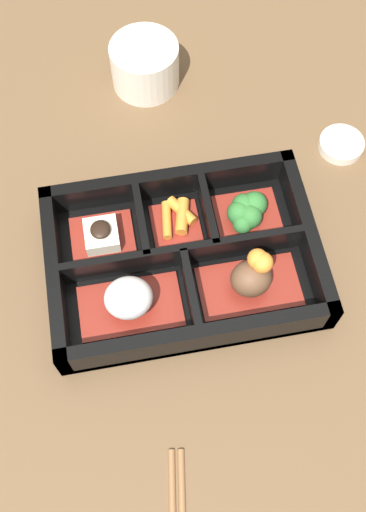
{
  "coord_description": "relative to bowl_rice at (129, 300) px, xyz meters",
  "views": [
    {
      "loc": [
        0.05,
        0.28,
        0.6
      ],
      "look_at": [
        0.0,
        0.0,
        0.03
      ],
      "focal_mm": 42.0,
      "sensor_mm": 36.0,
      "label": 1
    }
  ],
  "objects": [
    {
      "name": "bowl_tofu",
      "position": [
        0.02,
        -0.08,
        -0.01
      ],
      "size": [
        0.07,
        0.07,
        0.03
      ],
      "color": "maroon",
      "rests_on": "bento_base"
    },
    {
      "name": "tea_cup",
      "position": [
        -0.06,
        -0.31,
        0.0
      ],
      "size": [
        0.09,
        0.09,
        0.06
      ],
      "color": "beige",
      "rests_on": "ground_plane"
    },
    {
      "name": "bowl_greens",
      "position": [
        -0.14,
        -0.08,
        -0.01
      ],
      "size": [
        0.07,
        0.07,
        0.03
      ],
      "color": "maroon",
      "rests_on": "bento_base"
    },
    {
      "name": "bowl_carrots",
      "position": [
        -0.07,
        -0.09,
        -0.01
      ],
      "size": [
        0.05,
        0.07,
        0.02
      ],
      "color": "maroon",
      "rests_on": "bento_base"
    },
    {
      "name": "bento_rim",
      "position": [
        -0.06,
        -0.04,
        -0.01
      ],
      "size": [
        0.29,
        0.2,
        0.05
      ],
      "color": "black",
      "rests_on": "ground_plane"
    },
    {
      "name": "bowl_rice",
      "position": [
        0.0,
        0.0,
        0.0
      ],
      "size": [
        0.11,
        0.06,
        0.05
      ],
      "color": "maroon",
      "rests_on": "bento_base"
    },
    {
      "name": "bowl_stew",
      "position": [
        -0.13,
        -0.0,
        0.0
      ],
      "size": [
        0.11,
        0.06,
        0.06
      ],
      "color": "maroon",
      "rests_on": "bento_base"
    },
    {
      "name": "bento_base",
      "position": [
        -0.06,
        -0.04,
        -0.03
      ],
      "size": [
        0.29,
        0.2,
        0.01
      ],
      "color": "black",
      "rests_on": "ground_plane"
    },
    {
      "name": "sauce_dish",
      "position": [
        -0.28,
        -0.17,
        -0.02
      ],
      "size": [
        0.05,
        0.05,
        0.01
      ],
      "color": "beige",
      "rests_on": "ground_plane"
    },
    {
      "name": "ground_plane",
      "position": [
        -0.06,
        -0.04,
        -0.03
      ],
      "size": [
        3.0,
        3.0,
        0.0
      ],
      "primitive_type": "plane",
      "color": "brown"
    }
  ]
}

